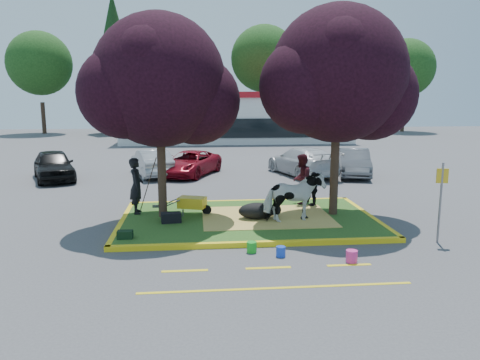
{
  "coord_description": "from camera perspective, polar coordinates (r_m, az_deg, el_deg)",
  "views": [
    {
      "loc": [
        -1.71,
        -14.78,
        4.1
      ],
      "look_at": [
        -0.23,
        0.5,
        1.31
      ],
      "focal_mm": 35.0,
      "sensor_mm": 36.0,
      "label": 1
    }
  ],
  "objects": [
    {
      "name": "gear_bag_dark",
      "position": [
        14.91,
        -8.4,
        -4.55
      ],
      "size": [
        0.66,
        0.42,
        0.32
      ],
      "primitive_type": "cube",
      "rotation": [
        0.0,
        0.0,
        0.13
      ],
      "color": "black",
      "rests_on": "median_island"
    },
    {
      "name": "fire_lane_stripe_c",
      "position": [
        11.93,
        13.15,
        -10.06
      ],
      "size": [
        1.1,
        0.12,
        0.01
      ],
      "primitive_type": "cube",
      "color": "yellow",
      "rests_on": "ground"
    },
    {
      "name": "handler",
      "position": [
        16.13,
        -12.52,
        -0.69
      ],
      "size": [
        0.51,
        0.72,
        1.89
      ],
      "primitive_type": "imported",
      "rotation": [
        0.0,
        0.0,
        1.65
      ],
      "color": "black",
      "rests_on": "median_island"
    },
    {
      "name": "car_grey",
      "position": [
        24.79,
        13.75,
        2.09
      ],
      "size": [
        2.47,
        4.41,
        1.38
      ],
      "primitive_type": "imported",
      "rotation": [
        0.0,
        0.0,
        -0.26
      ],
      "color": "#53565A",
      "rests_on": "ground"
    },
    {
      "name": "median_island",
      "position": [
        15.41,
        1.04,
        -4.84
      ],
      "size": [
        8.0,
        5.0,
        0.15
      ],
      "primitive_type": "cube",
      "color": "#1E4816",
      "rests_on": "ground"
    },
    {
      "name": "car_black",
      "position": [
        24.66,
        -21.77,
        1.71
      ],
      "size": [
        3.14,
        4.65,
        1.47
      ],
      "primitive_type": "imported",
      "rotation": [
        0.0,
        0.0,
        0.36
      ],
      "color": "black",
      "rests_on": "ground"
    },
    {
      "name": "ground",
      "position": [
        15.43,
        1.04,
        -5.11
      ],
      "size": [
        90.0,
        90.0,
        0.0
      ],
      "primitive_type": "plane",
      "color": "#424244",
      "rests_on": "ground"
    },
    {
      "name": "straw_bedding",
      "position": [
        15.47,
        3.26,
        -4.5
      ],
      "size": [
        4.2,
        3.0,
        0.01
      ],
      "primitive_type": "cube",
      "color": "#D8C359",
      "rests_on": "median_island"
    },
    {
      "name": "car_silver",
      "position": [
        24.51,
        -10.72,
        2.11
      ],
      "size": [
        2.6,
        4.41,
        1.37
      ],
      "primitive_type": "imported",
      "rotation": [
        0.0,
        0.0,
        3.44
      ],
      "color": "#95999C",
      "rests_on": "ground"
    },
    {
      "name": "tree_purple_right",
      "position": [
        15.67,
        11.92,
        11.77
      ],
      "size": [
        5.3,
        4.4,
        6.82
      ],
      "color": "black",
      "rests_on": "median_island"
    },
    {
      "name": "curb_right",
      "position": [
        16.37,
        15.41,
        -4.31
      ],
      "size": [
        0.16,
        5.3,
        0.15
      ],
      "primitive_type": "cube",
      "color": "yellow",
      "rests_on": "ground"
    },
    {
      "name": "wheelbarrow",
      "position": [
        15.71,
        -5.83,
        -2.76
      ],
      "size": [
        1.59,
        0.79,
        0.6
      ],
      "rotation": [
        0.0,
        0.0,
        -0.33
      ],
      "color": "black",
      "rests_on": "median_island"
    },
    {
      "name": "fire_lane_stripe_b",
      "position": [
        11.47,
        3.47,
        -10.65
      ],
      "size": [
        1.1,
        0.12,
        0.01
      ],
      "primitive_type": "cube",
      "color": "yellow",
      "rests_on": "ground"
    },
    {
      "name": "gear_bag_green",
      "position": [
        13.54,
        -13.84,
        -6.48
      ],
      "size": [
        0.43,
        0.28,
        0.22
      ],
      "primitive_type": "cube",
      "rotation": [
        0.0,
        0.0,
        -0.04
      ],
      "color": "black",
      "rests_on": "median_island"
    },
    {
      "name": "bucket_green",
      "position": [
        12.49,
        1.43,
        -8.18
      ],
      "size": [
        0.34,
        0.34,
        0.29
      ],
      "primitive_type": "cylinder",
      "rotation": [
        0.0,
        0.0,
        -0.32
      ],
      "color": "green",
      "rests_on": "ground"
    },
    {
      "name": "cow",
      "position": [
        14.78,
        6.56,
        -2.12
      ],
      "size": [
        2.0,
        1.22,
        1.58
      ],
      "primitive_type": "imported",
      "rotation": [
        0.0,
        0.0,
        1.78
      ],
      "color": "silver",
      "rests_on": "median_island"
    },
    {
      "name": "tree_purple_left",
      "position": [
        15.2,
        -9.75,
        11.13
      ],
      "size": [
        5.06,
        4.2,
        6.51
      ],
      "color": "black",
      "rests_on": "median_island"
    },
    {
      "name": "curb_left",
      "position": [
        15.5,
        -14.18,
        -5.08
      ],
      "size": [
        0.16,
        5.3,
        0.15
      ],
      "primitive_type": "cube",
      "color": "yellow",
      "rests_on": "ground"
    },
    {
      "name": "retail_building",
      "position": [
        42.96,
        -0.57,
        7.82
      ],
      "size": [
        20.4,
        8.4,
        4.4
      ],
      "color": "silver",
      "rests_on": "ground"
    },
    {
      "name": "calf",
      "position": [
        15.16,
        2.12,
        -3.77
      ],
      "size": [
        1.4,
        1.12,
        0.53
      ],
      "primitive_type": "ellipsoid",
      "rotation": [
        0.0,
        0.0,
        -0.4
      ],
      "color": "black",
      "rests_on": "median_island"
    },
    {
      "name": "fire_lane_long",
      "position": [
        10.37,
        4.53,
        -12.99
      ],
      "size": [
        6.0,
        0.1,
        0.01
      ],
      "primitive_type": "cube",
      "color": "yellow",
      "rests_on": "ground"
    },
    {
      "name": "sign_post",
      "position": [
        14.11,
        23.29,
        -1.63
      ],
      "size": [
        0.32,
        0.09,
        2.28
      ],
      "rotation": [
        0.0,
        0.0,
        -0.2
      ],
      "color": "slate",
      "rests_on": "ground"
    },
    {
      "name": "curb_near",
      "position": [
        12.96,
        2.35,
        -7.81
      ],
      "size": [
        8.3,
        0.16,
        0.15
      ],
      "primitive_type": "cube",
      "color": "yellow",
      "rests_on": "ground"
    },
    {
      "name": "visitor_a",
      "position": [
        17.33,
        7.49,
        0.14
      ],
      "size": [
        1.04,
        1.12,
        1.84
      ],
      "primitive_type": "imported",
      "rotation": [
        0.0,
        0.0,
        -2.08
      ],
      "color": "#3F121A",
      "rests_on": "median_island"
    },
    {
      "name": "visitor_b",
      "position": [
        17.06,
        8.97,
        -1.08
      ],
      "size": [
        0.62,
        0.78,
        1.24
      ],
      "primitive_type": "imported",
      "rotation": [
        0.0,
        0.0,
        -2.09
      ],
      "color": "black",
      "rests_on": "median_island"
    },
    {
      "name": "curb_far",
      "position": [
        17.9,
        0.1,
        -2.7
      ],
      "size": [
        8.3,
        0.16,
        0.15
      ],
      "primitive_type": "cube",
      "color": "yellow",
      "rests_on": "ground"
    },
    {
      "name": "bucket_blue",
      "position": [
        12.22,
        4.99,
        -8.68
      ],
      "size": [
        0.29,
        0.29,
        0.26
      ],
      "primitive_type": "cylinder",
      "rotation": [
        0.0,
        0.0,
        0.21
      ],
      "color": "blue",
      "rests_on": "ground"
    },
    {
      "name": "bucket_pink",
      "position": [
        12.09,
        13.46,
        -9.04
      ],
      "size": [
        0.31,
        0.31,
        0.31
      ],
      "primitive_type": "cylinder",
      "rotation": [
        0.0,
        0.0,
        0.06
      ],
      "color": "#DF3189",
      "rests_on": "ground"
    },
    {
      "name": "fire_lane_stripe_a",
      "position": [
        11.35,
        -6.74,
        -10.94
      ],
      "size": [
        1.1,
        0.12,
        0.01
      ],
      "primitive_type": "cube",
      "color": "yellow",
      "rests_on": "ground"
    },
    {
      "name": "car_white",
      "position": [
        24.43,
        7.6,
        2.28
      ],
      "size": [
        3.36,
        5.42,
        1.46
      ],
      "primitive_type": "imported",
      "rotation": [
        0.0,
        0.0,
        3.42
      ],
      "color": "silver",
      "rests_on": "ground"
    },
    {
      "name": "car_red",
      "position": [
        24.36,
        -6.15,
        2.04
      ],
      "size": [
        3.74,
        4.97,
        1.25
      ],
      "primitive_type": "imported",
      "rotation": [
        0.0,
        0.0,
        -0.42
      ],
      "color": "maroon",
      "rests_on": "ground"
    },
    {
      "name": "treeline",
      "position": [
        52.59,
        -2.38,
        14.24
      ],
      "size": [
        46.58,
        7.8,
        14.63
      ],
      "color": "black",
      "rests_on": "ground"
    }
  ]
}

